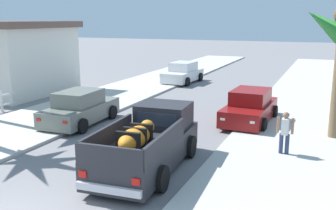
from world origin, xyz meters
TOP-DOWN VIEW (x-y plane):
  - sidewalk_left at (-5.50, 12.00)m, footprint 4.71×60.00m
  - sidewalk_right at (5.50, 12.00)m, footprint 4.71×60.00m
  - curb_left at (-4.55, 12.00)m, footprint 0.16×60.00m
  - curb_right at (4.55, 12.00)m, footprint 0.16×60.00m
  - pickup_truck at (1.54, 4.64)m, footprint 2.45×5.32m
  - car_left_near at (3.42, 11.37)m, footprint 2.15×4.32m
  - car_right_near at (-3.43, 21.02)m, footprint 2.18×4.33m
  - car_left_mid at (-3.60, 8.25)m, footprint 2.16×4.32m
  - pedestrian at (5.40, 7.32)m, footprint 0.57×0.39m

SIDE VIEW (x-z plane):
  - curb_left at x=-4.55m, z-range 0.00..0.10m
  - curb_right at x=4.55m, z-range 0.00..0.10m
  - sidewalk_left at x=-5.50m, z-range 0.00..0.12m
  - sidewalk_right at x=5.50m, z-range 0.00..0.12m
  - car_left_near at x=3.42m, z-range -0.06..1.48m
  - car_right_near at x=-3.43m, z-range -0.06..1.48m
  - car_left_mid at x=-3.60m, z-range -0.06..1.48m
  - pickup_truck at x=1.54m, z-range -0.09..1.71m
  - pedestrian at x=5.40m, z-range 0.12..1.71m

